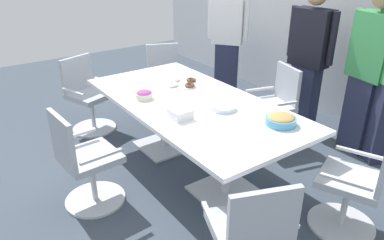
{
  "coord_description": "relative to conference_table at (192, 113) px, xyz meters",
  "views": [
    {
      "loc": [
        2.71,
        -1.92,
        2.12
      ],
      "look_at": [
        0.0,
        0.0,
        0.55
      ],
      "focal_mm": 34.61,
      "sensor_mm": 36.0,
      "label": 1
    }
  ],
  "objects": [
    {
      "name": "ground_plane",
      "position": [
        0.0,
        0.0,
        -0.63
      ],
      "size": [
        10.0,
        10.0,
        0.01
      ],
      "primitive_type": "cube",
      "color": "#3D4754"
    },
    {
      "name": "back_wall",
      "position": [
        0.0,
        2.4,
        0.77
      ],
      "size": [
        8.0,
        0.1,
        2.8
      ],
      "primitive_type": "cube",
      "color": "white",
      "rests_on": "ground"
    },
    {
      "name": "conference_table",
      "position": [
        0.0,
        0.0,
        0.0
      ],
      "size": [
        2.4,
        1.2,
        0.75
      ],
      "color": "white",
      "rests_on": "ground"
    },
    {
      "name": "office_chair_1",
      "position": [
        1.5,
        0.52,
        -0.22
      ],
      "size": [
        0.7,
        0.7,
        0.91
      ],
      "rotation": [
        0.0,
        0.0,
        -4.33
      ],
      "color": "silver",
      "rests_on": "ground"
    },
    {
      "name": "office_chair_2",
      "position": [
        0.07,
        1.1,
        -0.22
      ],
      "size": [
        0.67,
        0.67,
        0.91
      ],
      "rotation": [
        0.0,
        0.0,
        -3.41
      ],
      "color": "silver",
      "rests_on": "ground"
    },
    {
      "name": "office_chair_3",
      "position": [
        -1.45,
        0.57,
        -0.22
      ],
      "size": [
        0.7,
        0.7,
        0.91
      ],
      "rotation": [
        0.0,
        0.0,
        -1.95
      ],
      "color": "silver",
      "rests_on": "ground"
    },
    {
      "name": "office_chair_4",
      "position": [
        -1.51,
        -0.51,
        -0.22
      ],
      "size": [
        0.69,
        0.69,
        0.91
      ],
      "rotation": [
        0.0,
        0.0,
        -1.24
      ],
      "color": "silver",
      "rests_on": "ground"
    },
    {
      "name": "office_chair_5",
      "position": [
        -0.05,
        -1.1,
        -0.22
      ],
      "size": [
        0.57,
        0.57,
        0.91
      ],
      "rotation": [
        0.0,
        0.0,
        0.06
      ],
      "color": "silver",
      "rests_on": "ground"
    },
    {
      "name": "person_standing_0",
      "position": [
        -1.44,
        1.66,
        0.25
      ],
      "size": [
        0.54,
        0.44,
        1.69
      ],
      "rotation": [
        0.0,
        0.0,
        -2.51
      ],
      "color": "#232842",
      "rests_on": "ground"
    },
    {
      "name": "person_standing_1",
      "position": [
        0.04,
        1.66,
        0.28
      ],
      "size": [
        0.61,
        0.26,
        1.74
      ],
      "rotation": [
        0.0,
        0.0,
        -3.06
      ],
      "color": "#232842",
      "rests_on": "ground"
    },
    {
      "name": "person_standing_2",
      "position": [
        0.75,
        1.74,
        0.32
      ],
      "size": [
        0.61,
        0.29,
        1.79
      ],
      "rotation": [
        0.0,
        0.0,
        -3.31
      ],
      "color": "#232842",
      "rests_on": "ground"
    },
    {
      "name": "snack_bowl_cookies",
      "position": [
        0.85,
        0.32,
        0.17
      ],
      "size": [
        0.26,
        0.26,
        0.1
      ],
      "color": "#4C9EC6",
      "rests_on": "conference_table"
    },
    {
      "name": "snack_bowl_candy_mix",
      "position": [
        -0.33,
        -0.34,
        0.17
      ],
      "size": [
        0.17,
        0.17,
        0.09
      ],
      "color": "beige",
      "rests_on": "conference_table"
    },
    {
      "name": "donut_platter",
      "position": [
        -0.45,
        0.19,
        0.14
      ],
      "size": [
        0.35,
        0.35,
        0.04
      ],
      "color": "white",
      "rests_on": "conference_table"
    },
    {
      "name": "plate_stack",
      "position": [
        0.33,
        0.12,
        0.15
      ],
      "size": [
        0.23,
        0.23,
        0.04
      ],
      "color": "white",
      "rests_on": "conference_table"
    },
    {
      "name": "napkin_pile",
      "position": [
        0.25,
        -0.3,
        0.17
      ],
      "size": [
        0.17,
        0.17,
        0.09
      ],
      "primitive_type": "cube",
      "color": "white",
      "rests_on": "conference_table"
    }
  ]
}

